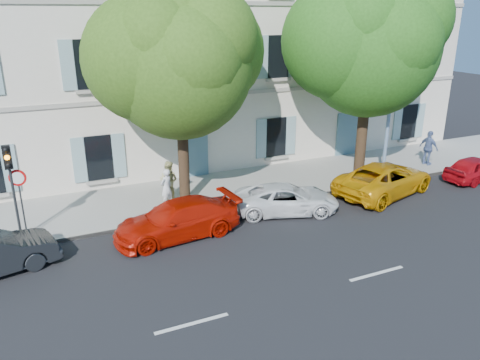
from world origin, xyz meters
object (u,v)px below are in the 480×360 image
car_red_hatchback (476,168)px  pedestrian_b (169,181)px  car_yellow_supercar (384,179)px  tree_right (370,49)px  tree_left (180,67)px  car_red_coupe (177,220)px  pedestrian_a (166,188)px  street_lamp (395,79)px  traffic_light (10,172)px  car_white_coupe (287,199)px  road_sign (19,189)px  pedestrian_c (429,148)px

car_red_hatchback → pedestrian_b: pedestrian_b is taller
car_yellow_supercar → tree_right: 5.76m
tree_left → car_red_coupe: bearing=-113.6°
car_yellow_supercar → pedestrian_a: size_ratio=3.22×
car_yellow_supercar → street_lamp: size_ratio=0.61×
traffic_light → pedestrian_a: 5.78m
car_white_coupe → tree_right: bearing=-50.8°
car_yellow_supercar → tree_left: 10.05m
tree_left → car_white_coupe: bearing=-33.1°
car_red_coupe → car_white_coupe: size_ratio=1.09×
tree_right → pedestrian_b: tree_right is taller
car_yellow_supercar → tree_left: bearing=58.6°
traffic_light → car_white_coupe: bearing=-8.7°
road_sign → street_lamp: size_ratio=0.30×
tree_left → tree_right: size_ratio=0.93×
car_red_coupe → car_yellow_supercar: bearing=86.4°
car_yellow_supercar → tree_right: (0.18, 1.99, 5.40)m
tree_left → pedestrian_b: size_ratio=5.03×
traffic_light → road_sign: size_ratio=1.36×
car_red_hatchback → tree_left: size_ratio=0.41×
tree_right → pedestrian_c: 6.74m
traffic_light → pedestrian_b: 6.11m
car_red_coupe → tree_left: bearing=151.1°
car_red_coupe → car_white_coupe: 4.66m
car_yellow_supercar → street_lamp: 4.50m
tree_right → road_sign: 15.25m
tree_left → road_sign: tree_left is taller
car_red_hatchback → road_sign: bearing=78.4°
car_white_coupe → pedestrian_c: (9.54, 2.08, 0.47)m
car_white_coupe → pedestrian_b: size_ratio=2.43×
tree_right → traffic_light: 15.27m
street_lamp → pedestrian_b: (-10.15, 1.54, -3.83)m
car_yellow_supercar → pedestrian_a: (-9.20, 2.28, 0.23)m
car_white_coupe → car_red_hatchback: size_ratio=1.18×
road_sign → pedestrian_b: size_ratio=1.46×
tree_right → pedestrian_c: tree_right is taller
car_red_coupe → car_red_hatchback: (14.79, -0.11, -0.06)m
tree_left → traffic_light: (-6.25, -0.81, -3.08)m
car_white_coupe → tree_right: (5.09, 1.98, 5.53)m
road_sign → street_lamp: bearing=-1.0°
pedestrian_b → car_red_hatchback: bearing=-150.4°
tree_left → tree_right: (8.60, -0.31, 0.42)m
pedestrian_b → pedestrian_a: bearing=108.0°
car_red_hatchback → tree_right: tree_right is taller
car_red_coupe → street_lamp: bearing=93.2°
traffic_light → road_sign: traffic_light is taller
car_yellow_supercar → pedestrian_b: size_ratio=2.97×
car_yellow_supercar → pedestrian_a: bearing=60.0°
car_yellow_supercar → pedestrian_a: pedestrian_a is taller
car_white_coupe → car_yellow_supercar: 4.91m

